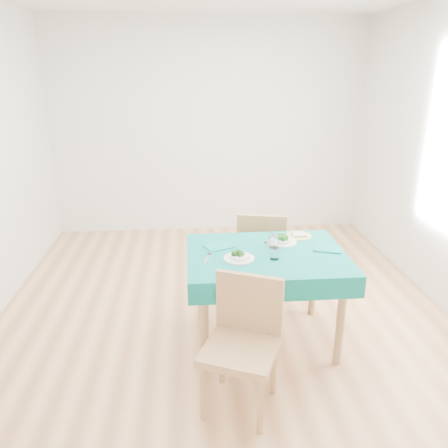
{
  "coord_description": "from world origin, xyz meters",
  "views": [
    {
      "loc": [
        -0.29,
        -3.42,
        2.07
      ],
      "look_at": [
        0.0,
        0.0,
        0.85
      ],
      "focal_mm": 35.0,
      "sensor_mm": 36.0,
      "label": 1
    }
  ],
  "objects": [
    {
      "name": "chair_far",
      "position": [
        0.4,
        0.4,
        0.55
      ],
      "size": [
        0.53,
        0.56,
        1.1
      ],
      "primitive_type": "cube",
      "rotation": [
        0.0,
        0.0,
        2.93
      ],
      "color": "#976E47",
      "rests_on": "ground"
    },
    {
      "name": "knife_near",
      "position": [
        0.09,
        -0.51,
        0.76
      ],
      "size": [
        0.09,
        0.2,
        0.0
      ],
      "primitive_type": "cube",
      "rotation": [
        0.0,
        0.0,
        -0.36
      ],
      "color": "silver",
      "rests_on": "table"
    },
    {
      "name": "room_shell",
      "position": [
        0.0,
        0.0,
        1.35
      ],
      "size": [
        4.02,
        4.52,
        2.73
      ],
      "color": "#AA7347",
      "rests_on": "ground"
    },
    {
      "name": "side_plate",
      "position": [
        0.62,
        -0.1,
        0.76
      ],
      "size": [
        0.21,
        0.21,
        0.01
      ],
      "primitive_type": "cylinder",
      "color": "#CAD869",
      "rests_on": "table"
    },
    {
      "name": "tumbler_center",
      "position": [
        0.36,
        -0.31,
        0.81
      ],
      "size": [
        0.07,
        0.07,
        0.09
      ],
      "primitive_type": "cylinder",
      "color": "white",
      "rests_on": "table"
    },
    {
      "name": "table",
      "position": [
        0.29,
        -0.43,
        0.38
      ],
      "size": [
        1.19,
        0.9,
        0.76
      ],
      "primitive_type": "cube",
      "color": "#09625A",
      "rests_on": "ground"
    },
    {
      "name": "bowl_far",
      "position": [
        0.45,
        -0.23,
        0.79
      ],
      "size": [
        0.22,
        0.22,
        0.07
      ],
      "primitive_type": null,
      "color": "white",
      "rests_on": "table"
    },
    {
      "name": "napkin_near",
      "position": [
        -0.06,
        -0.28,
        0.76
      ],
      "size": [
        0.25,
        0.22,
        0.01
      ],
      "primitive_type": "cube",
      "rotation": [
        0.0,
        0.0,
        0.41
      ],
      "color": "#0C6C62",
      "rests_on": "table"
    },
    {
      "name": "fork_far",
      "position": [
        0.34,
        -0.3,
        0.76
      ],
      "size": [
        0.07,
        0.19,
        0.0
      ],
      "primitive_type": "cube",
      "rotation": [
        0.0,
        0.0,
        0.24
      ],
      "color": "silver",
      "rests_on": "table"
    },
    {
      "name": "chair_near",
      "position": [
        0.0,
        -1.15,
        0.55
      ],
      "size": [
        0.59,
        0.62,
        1.1
      ],
      "primitive_type": "cube",
      "rotation": [
        0.0,
        0.0,
        -0.41
      ],
      "color": "#976E47",
      "rests_on": "ground"
    },
    {
      "name": "knife_far",
      "position": [
        0.76,
        -0.39,
        0.76
      ],
      "size": [
        0.05,
        0.2,
        0.0
      ],
      "primitive_type": "cube",
      "rotation": [
        0.0,
        0.0,
        0.16
      ],
      "color": "silver",
      "rests_on": "table"
    },
    {
      "name": "tumbler_side",
      "position": [
        0.32,
        -0.53,
        0.8
      ],
      "size": [
        0.07,
        0.07,
        0.09
      ],
      "primitive_type": "cylinder",
      "color": "white",
      "rests_on": "table"
    },
    {
      "name": "bread_slice",
      "position": [
        0.62,
        -0.1,
        0.78
      ],
      "size": [
        0.11,
        0.11,
        0.02
      ],
      "primitive_type": "cube",
      "rotation": [
        0.0,
        0.0,
        0.02
      ],
      "color": "beige",
      "rests_on": "side_plate"
    },
    {
      "name": "bowl_near",
      "position": [
        0.07,
        -0.52,
        0.79
      ],
      "size": [
        0.22,
        0.22,
        0.07
      ],
      "primitive_type": null,
      "color": "white",
      "rests_on": "table"
    },
    {
      "name": "napkin_far",
      "position": [
        0.77,
        -0.4,
        0.76
      ],
      "size": [
        0.25,
        0.21,
        0.01
      ],
      "primitive_type": "cube",
      "rotation": [
        0.0,
        0.0,
        -0.35
      ],
      "color": "#0C6C62",
      "rests_on": "table"
    },
    {
      "name": "fork_near",
      "position": [
        -0.17,
        -0.49,
        0.76
      ],
      "size": [
        0.08,
        0.18,
        0.0
      ],
      "primitive_type": "cube",
      "rotation": [
        0.0,
        0.0,
        -0.29
      ],
      "color": "silver",
      "rests_on": "table"
    }
  ]
}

